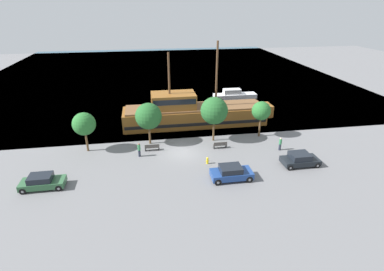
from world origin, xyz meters
TOP-DOWN VIEW (x-y plane):
  - ground_plane at (0.00, 0.00)m, footprint 160.00×160.00m
  - water_surface at (0.00, 44.00)m, footprint 80.00×80.00m
  - pirate_ship at (2.60, 8.57)m, footprint 21.30×4.60m
  - moored_boat_dockside at (12.09, 19.81)m, footprint 7.78×1.99m
  - parked_car_curb_front at (12.08, -4.88)m, footprint 3.92×2.02m
  - parked_car_curb_mid at (-13.94, -5.06)m, footprint 3.99×1.81m
  - parked_car_curb_rear at (4.02, -6.42)m, footprint 4.08×1.96m
  - fire_hydrant at (2.35, -3.00)m, footprint 0.42×0.25m
  - bench_promenade_east at (-3.45, 1.08)m, footprint 1.71×0.45m
  - bench_promenade_west at (4.63, 0.41)m, footprint 1.63×0.45m
  - pedestrian_walking_near at (-4.93, -0.13)m, footprint 0.32×0.32m
  - pedestrian_walking_far at (11.50, -1.15)m, footprint 0.32×0.32m
  - tree_row_east at (-10.94, 2.27)m, footprint 2.63×2.63m
  - tree_row_mideast at (-3.63, 3.12)m, footprint 3.20×3.20m
  - tree_row_midwest at (4.32, 2.74)m, footprint 3.36×3.36m
  - tree_row_west at (10.51, 3.07)m, footprint 2.40×2.40m

SIDE VIEW (x-z plane):
  - ground_plane at x=0.00m, z-range 0.00..0.00m
  - water_surface at x=0.00m, z-range 0.00..0.00m
  - fire_hydrant at x=2.35m, z-range 0.03..0.79m
  - bench_promenade_west at x=4.63m, z-range 0.01..0.86m
  - bench_promenade_east at x=-3.45m, z-range 0.01..0.86m
  - moored_boat_dockside at x=12.09m, z-range -0.23..1.49m
  - parked_car_curb_mid at x=-13.94m, z-range -0.01..1.36m
  - parked_car_curb_front at x=12.08m, z-range -0.02..1.39m
  - parked_car_curb_rear at x=4.02m, z-range -0.01..1.45m
  - pedestrian_walking_far at x=11.50m, z-range 0.00..1.59m
  - pedestrian_walking_near at x=-4.93m, z-range 0.01..1.66m
  - pirate_ship at x=2.60m, z-range -4.04..7.45m
  - tree_row_east at x=-10.94m, z-range 1.04..5.77m
  - tree_row_west at x=10.51m, z-range 1.13..5.82m
  - tree_row_mideast at x=-3.63m, z-range 0.99..6.20m
  - tree_row_midwest at x=4.32m, z-range 1.14..6.80m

